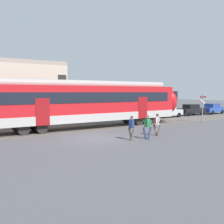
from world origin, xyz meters
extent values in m
plane|color=#515156|center=(0.00, 0.00, 0.00)|extent=(160.00, 160.00, 0.00)
cube|color=#B7B2AD|center=(2.38, 5.19, 1.05)|extent=(18.00, 3.06, 0.70)
cube|color=red|center=(2.38, 5.19, 2.60)|extent=(18.00, 3.00, 2.40)
cube|color=black|center=(2.38, 3.68, 2.80)|extent=(16.56, 0.03, 0.90)
cube|color=maroon|center=(7.33, 3.67, 1.75)|extent=(1.10, 0.04, 2.10)
cube|color=maroon|center=(-2.57, 3.67, 1.75)|extent=(1.10, 0.04, 2.10)
cylinder|color=#9C9793|center=(2.38, 5.19, 3.98)|extent=(17.64, 0.70, 0.70)
cube|color=black|center=(-0.32, 5.19, 4.53)|extent=(0.70, 0.12, 0.40)
cylinder|color=black|center=(8.66, 5.19, 0.45)|extent=(0.90, 2.40, 0.90)
cylinder|color=black|center=(7.26, 5.19, 0.45)|extent=(0.90, 2.40, 0.90)
cylinder|color=black|center=(-2.50, 5.19, 0.45)|extent=(0.90, 2.40, 0.90)
cylinder|color=black|center=(-3.90, 5.19, 0.45)|extent=(0.90, 2.40, 0.90)
ellipsoid|color=red|center=(11.93, 5.19, 2.25)|extent=(1.80, 2.85, 2.95)
cube|color=black|center=(12.28, 5.19, 2.85)|extent=(0.40, 2.40, 1.00)
cylinder|color=#6B6051|center=(1.69, -1.81, 0.43)|extent=(0.29, 0.38, 0.87)
cylinder|color=#6B6051|center=(1.65, -2.15, 0.43)|extent=(0.29, 0.38, 0.87)
cube|color=navy|center=(1.67, -1.98, 1.14)|extent=(0.43, 0.37, 0.56)
cylinder|color=navy|center=(1.50, -2.15, 1.09)|extent=(0.19, 0.26, 0.52)
cylinder|color=navy|center=(1.83, -1.81, 1.09)|extent=(0.19, 0.26, 0.52)
sphere|color=tan|center=(1.66, -1.96, 1.53)|extent=(0.22, 0.22, 0.22)
sphere|color=black|center=(1.67, -1.98, 1.56)|extent=(0.20, 0.20, 0.20)
cylinder|color=navy|center=(2.73, -2.10, 0.43)|extent=(0.37, 0.18, 0.87)
cylinder|color=navy|center=(3.00, -2.30, 0.43)|extent=(0.37, 0.18, 0.87)
cube|color=#2D7F47|center=(2.87, -2.20, 1.14)|extent=(0.27, 0.38, 0.56)
cylinder|color=#2D7F47|center=(2.93, -2.43, 1.09)|extent=(0.25, 0.11, 0.52)
cylinder|color=#2D7F47|center=(2.81, -1.98, 1.09)|extent=(0.25, 0.11, 0.52)
sphere|color=brown|center=(2.85, -2.20, 1.53)|extent=(0.22, 0.22, 0.22)
sphere|color=black|center=(2.87, -2.20, 1.56)|extent=(0.20, 0.20, 0.20)
cylinder|color=#6B6051|center=(4.45, -1.72, 0.43)|extent=(0.37, 0.34, 0.87)
cylinder|color=#6B6051|center=(4.34, -1.40, 0.43)|extent=(0.37, 0.34, 0.87)
cube|color=silver|center=(4.39, -1.56, 1.14)|extent=(0.41, 0.43, 0.56)
cylinder|color=silver|center=(4.47, -1.34, 1.09)|extent=(0.25, 0.23, 0.52)
cylinder|color=silver|center=(4.32, -1.78, 1.09)|extent=(0.25, 0.23, 0.52)
sphere|color=brown|center=(4.41, -1.57, 1.53)|extent=(0.22, 0.22, 0.22)
sphere|color=black|center=(4.39, -1.56, 1.56)|extent=(0.20, 0.20, 0.20)
cube|color=maroon|center=(4.25, -1.45, 1.16)|extent=(0.30, 0.32, 0.40)
cube|color=#B7BABF|center=(15.45, 8.42, 0.64)|extent=(4.03, 1.72, 0.68)
cube|color=#A1A3A8|center=(15.30, 8.42, 1.26)|extent=(1.93, 1.48, 0.56)
cube|color=black|center=(16.25, 8.40, 1.22)|extent=(0.15, 1.37, 0.48)
cylinder|color=black|center=(16.71, 9.17, 0.30)|extent=(0.60, 0.21, 0.60)
cylinder|color=black|center=(16.67, 7.61, 0.30)|extent=(0.60, 0.21, 0.60)
cylinder|color=black|center=(14.23, 9.22, 0.30)|extent=(0.60, 0.21, 0.60)
cylinder|color=black|center=(14.19, 7.66, 0.30)|extent=(0.60, 0.21, 0.60)
cube|color=black|center=(20.61, 8.84, 0.64)|extent=(4.06, 1.80, 0.68)
cube|color=black|center=(20.46, 8.84, 1.26)|extent=(1.96, 1.52, 0.56)
cube|color=black|center=(21.41, 8.80, 1.22)|extent=(0.18, 1.37, 0.48)
cylinder|color=black|center=(21.88, 9.56, 0.30)|extent=(0.61, 0.22, 0.60)
cylinder|color=black|center=(21.81, 8.01, 0.30)|extent=(0.61, 0.22, 0.60)
cylinder|color=black|center=(19.40, 9.67, 0.30)|extent=(0.61, 0.22, 0.60)
cylinder|color=black|center=(19.34, 8.11, 0.30)|extent=(0.61, 0.22, 0.60)
cube|color=#284799|center=(25.01, 8.58, 0.64)|extent=(4.08, 1.84, 0.68)
cube|color=navy|center=(24.86, 8.57, 1.26)|extent=(1.97, 1.54, 0.56)
cube|color=black|center=(25.81, 8.62, 1.22)|extent=(0.19, 1.37, 0.48)
cylinder|color=black|center=(26.21, 9.42, 0.30)|extent=(0.61, 0.23, 0.60)
cylinder|color=black|center=(26.29, 7.86, 0.30)|extent=(0.61, 0.23, 0.60)
cylinder|color=black|center=(23.73, 9.29, 0.30)|extent=(0.61, 0.23, 0.60)
cylinder|color=black|center=(23.81, 7.74, 0.30)|extent=(0.61, 0.23, 0.60)
cylinder|color=gray|center=(14.28, 2.13, 1.50)|extent=(0.11, 0.11, 3.00)
cube|color=black|center=(14.28, 2.13, 2.75)|extent=(0.80, 0.10, 0.10)
sphere|color=red|center=(13.90, 2.07, 2.75)|extent=(0.20, 0.20, 0.20)
sphere|color=red|center=(14.66, 2.07, 2.75)|extent=(0.20, 0.20, 0.20)
cube|color=white|center=(14.28, 2.10, 2.25)|extent=(0.72, 0.03, 0.48)
camera|label=1|loc=(-9.01, -15.95, 3.28)|focal=42.00mm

